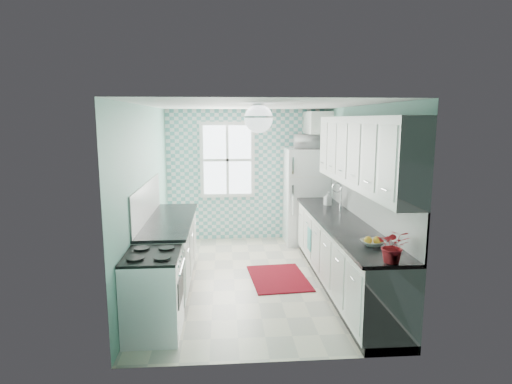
{
  "coord_description": "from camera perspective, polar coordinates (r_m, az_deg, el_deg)",
  "views": [
    {
      "loc": [
        -0.43,
        -5.97,
        2.31
      ],
      "look_at": [
        0.05,
        0.25,
        1.25
      ],
      "focal_mm": 30.0,
      "sensor_mm": 36.0,
      "label": 1
    }
  ],
  "objects": [
    {
      "name": "accent_wall",
      "position": [
        8.23,
        -1.38,
        2.25
      ],
      "size": [
        3.0,
        0.01,
        2.5
      ],
      "primitive_type": "cube",
      "color": "#61AEAB",
      "rests_on": "wall_back"
    },
    {
      "name": "wall_back",
      "position": [
        8.26,
        -1.38,
        2.27
      ],
      "size": [
        3.0,
        0.02,
        2.5
      ],
      "primitive_type": "cube",
      "color": "#73B0A0",
      "rests_on": "floor"
    },
    {
      "name": "stove",
      "position": [
        4.87,
        -13.53,
        -12.95
      ],
      "size": [
        0.59,
        0.73,
        0.88
      ],
      "rotation": [
        0.0,
        0.0,
        0.02
      ],
      "color": "silver",
      "rests_on": "floor"
    },
    {
      "name": "dish_towel",
      "position": [
        6.72,
        7.11,
        -6.23
      ],
      "size": [
        0.08,
        0.22,
        0.35
      ],
      "primitive_type": "cube",
      "rotation": [
        0.0,
        0.0,
        0.3
      ],
      "color": "#55ADAD",
      "rests_on": "base_cabinets_right"
    },
    {
      "name": "rug",
      "position": [
        6.42,
        3.03,
        -11.39
      ],
      "size": [
        0.88,
        1.2,
        0.02
      ],
      "primitive_type": "cube",
      "rotation": [
        0.0,
        0.0,
        0.08
      ],
      "color": "maroon",
      "rests_on": "floor"
    },
    {
      "name": "backsplash_right",
      "position": [
        5.99,
        14.34,
        -1.38
      ],
      "size": [
        0.02,
        3.6,
        0.51
      ],
      "primitive_type": "cube",
      "color": "white",
      "rests_on": "wall_right"
    },
    {
      "name": "wall_left",
      "position": [
        6.16,
        -14.45,
        -0.58
      ],
      "size": [
        0.02,
        4.4,
        2.5
      ],
      "primitive_type": "cube",
      "color": "#73B0A0",
      "rests_on": "floor"
    },
    {
      "name": "window",
      "position": [
        8.16,
        -3.84,
        4.29
      ],
      "size": [
        1.04,
        0.05,
        1.44
      ],
      "color": "white",
      "rests_on": "wall_back"
    },
    {
      "name": "floor",
      "position": [
        6.42,
        -0.28,
        -11.55
      ],
      "size": [
        3.0,
        4.4,
        0.02
      ],
      "primitive_type": "cube",
      "color": "beige",
      "rests_on": "ground"
    },
    {
      "name": "potted_plant",
      "position": [
        4.35,
        17.88,
        -6.84
      ],
      "size": [
        0.38,
        0.36,
        0.34
      ],
      "primitive_type": "imported",
      "rotation": [
        0.0,
        0.0,
        -0.39
      ],
      "color": "red",
      "rests_on": "countertop_right"
    },
    {
      "name": "base_cabinets_right",
      "position": [
        6.09,
        11.45,
        -8.33
      ],
      "size": [
        0.6,
        3.6,
        0.9
      ],
      "primitive_type": "cube",
      "color": "white",
      "rests_on": "floor"
    },
    {
      "name": "sink",
      "position": [
        6.78,
        9.63,
        -2.24
      ],
      "size": [
        0.56,
        0.47,
        0.53
      ],
      "rotation": [
        0.0,
        0.0,
        -0.05
      ],
      "color": "silver",
      "rests_on": "countertop_right"
    },
    {
      "name": "upper_cabinet_fridge",
      "position": [
        7.99,
        8.21,
        9.12
      ],
      "size": [
        0.4,
        0.74,
        0.4
      ],
      "primitive_type": "cube",
      "color": "white",
      "rests_on": "wall_right"
    },
    {
      "name": "ceiling",
      "position": [
        5.99,
        -0.3,
        11.56
      ],
      "size": [
        3.0,
        4.4,
        0.02
      ],
      "primitive_type": "cube",
      "color": "white",
      "rests_on": "wall_back"
    },
    {
      "name": "base_cabinets_left",
      "position": [
        6.23,
        -11.42,
        -7.93
      ],
      "size": [
        0.6,
        2.15,
        0.9
      ],
      "primitive_type": "cube",
      "color": "white",
      "rests_on": "floor"
    },
    {
      "name": "wall_right",
      "position": [
        6.36,
        13.4,
        -0.21
      ],
      "size": [
        0.02,
        4.4,
        2.5
      ],
      "primitive_type": "cube",
      "color": "#73B0A0",
      "rests_on": "floor"
    },
    {
      "name": "ceiling_light",
      "position": [
        5.18,
        0.34,
        9.79
      ],
      "size": [
        0.34,
        0.34,
        0.35
      ],
      "color": "silver",
      "rests_on": "ceiling"
    },
    {
      "name": "wall_front",
      "position": [
        3.93,
        2.02,
        -6.03
      ],
      "size": [
        3.0,
        0.02,
        2.5
      ],
      "primitive_type": "cube",
      "color": "#73B0A0",
      "rests_on": "floor"
    },
    {
      "name": "backsplash_left",
      "position": [
        6.09,
        -14.35,
        -1.21
      ],
      "size": [
        0.02,
        2.15,
        0.51
      ],
      "primitive_type": "cube",
      "color": "white",
      "rests_on": "wall_left"
    },
    {
      "name": "soap_bottle",
      "position": [
        7.0,
        9.54,
        -0.85
      ],
      "size": [
        0.12,
        0.12,
        0.22
      ],
      "primitive_type": "imported",
      "rotation": [
        0.0,
        0.0,
        0.29
      ],
      "color": "#91AEB8",
      "rests_on": "countertop_right"
    },
    {
      "name": "upper_cabinets_right",
      "position": [
        5.66,
        13.81,
        5.22
      ],
      "size": [
        0.33,
        3.2,
        0.9
      ],
      "primitive_type": "cube",
      "color": "white",
      "rests_on": "wall_right"
    },
    {
      "name": "microwave",
      "position": [
        7.95,
        6.82,
        6.7
      ],
      "size": [
        0.49,
        0.35,
        0.26
      ],
      "primitive_type": "imported",
      "rotation": [
        0.0,
        0.0,
        3.07
      ],
      "color": "silver",
      "rests_on": "fridge"
    },
    {
      "name": "fridge",
      "position": [
        8.06,
        6.67,
        -0.55
      ],
      "size": [
        0.78,
        0.77,
        1.78
      ],
      "rotation": [
        0.0,
        0.0,
        0.05
      ],
      "color": "white",
      "rests_on": "floor"
    },
    {
      "name": "countertop_right",
      "position": [
        5.96,
        11.46,
        -4.04
      ],
      "size": [
        0.63,
        3.6,
        0.04
      ],
      "primitive_type": "cube",
      "color": "black",
      "rests_on": "base_cabinets_right"
    },
    {
      "name": "countertop_left",
      "position": [
        6.1,
        -11.43,
        -3.72
      ],
      "size": [
        0.63,
        2.15,
        0.04
      ],
      "primitive_type": "cube",
      "color": "black",
      "rests_on": "base_cabinets_left"
    },
    {
      "name": "fruit_bowl",
      "position": [
        4.9,
        15.28,
        -6.57
      ],
      "size": [
        0.28,
        0.28,
        0.06
      ],
      "primitive_type": "imported",
      "rotation": [
        0.0,
        0.0,
        0.15
      ],
      "color": "silver",
      "rests_on": "countertop_right"
    }
  ]
}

